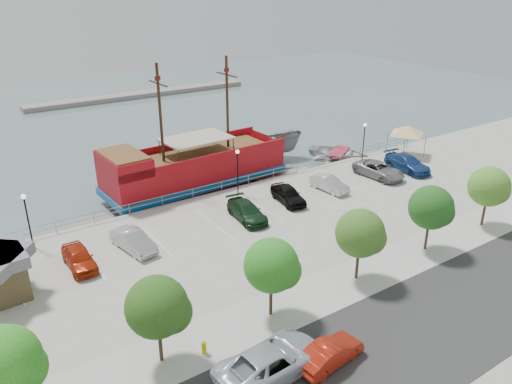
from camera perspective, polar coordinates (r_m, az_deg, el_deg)
ground at (r=42.01m, az=2.66°, el=-4.36°), size 160.00×160.00×0.00m
street at (r=32.08m, az=20.37°, el=-13.53°), size 100.00×8.00×0.04m
sidewalk at (r=35.08m, az=12.53°, el=-9.08°), size 100.00×4.00×0.05m
seawall_railing at (r=47.26m, az=-2.91°, el=0.93°), size 50.00×0.06×1.00m
far_shore at (r=92.74m, az=-12.93°, el=10.80°), size 40.00×3.00×0.80m
pirate_ship at (r=50.19m, az=-5.42°, el=3.07°), size 21.24×6.90×13.29m
patrol_boat at (r=58.34m, az=1.66°, el=5.22°), size 7.79×5.55×2.83m
speedboat at (r=58.39m, az=9.42°, el=4.19°), size 7.70×8.35×1.41m
dock_west at (r=44.18m, az=-20.27°, el=-4.15°), size 7.19×3.50×0.40m
dock_mid at (r=52.85m, az=3.47°, el=1.82°), size 6.66×2.34×0.37m
dock_east at (r=58.30m, az=10.41°, el=3.54°), size 6.26×2.02×0.35m
canopy_tent at (r=58.25m, az=16.99°, el=7.26°), size 5.46×5.46×3.92m
street_van at (r=26.30m, az=1.76°, el=-18.78°), size 6.24×3.28×1.68m
street_sedan at (r=27.26m, az=8.43°, el=-17.77°), size 4.16×1.89×1.32m
fire_hydrant at (r=27.81m, az=-5.96°, el=-17.21°), size 0.29×0.29×0.83m
lamp_post_left at (r=39.71m, az=-24.77°, el=-2.02°), size 0.36×0.36×4.28m
lamp_post_mid at (r=45.35m, az=-2.12°, el=3.23°), size 0.36×0.36×4.28m
lamp_post_right at (r=55.02m, az=12.26°, el=6.33°), size 0.36×0.36×4.28m
tree_a at (r=24.88m, az=-26.47°, el=-17.17°), size 3.30×3.20×5.00m
tree_b at (r=25.97m, az=-10.89°, el=-12.91°), size 3.30×3.20×5.00m
tree_c at (r=28.78m, az=2.08°, el=-8.53°), size 3.30×3.20×5.00m
tree_d at (r=32.86m, az=12.07°, el=-4.76°), size 3.30×3.20×5.00m
tree_e at (r=37.81m, az=19.57°, el=-1.81°), size 3.30×3.20×5.00m
tree_f at (r=43.33m, az=25.24°, el=0.46°), size 3.30×3.20×5.00m
parked_car_a at (r=36.74m, az=-19.57°, el=-7.09°), size 1.71×4.22×1.44m
parked_car_b at (r=37.84m, az=-13.85°, el=-5.42°), size 2.33×4.62×1.45m
parked_car_d at (r=41.27m, az=-1.05°, el=-2.22°), size 2.47×5.05×1.41m
parked_car_e at (r=44.44m, az=3.70°, el=-0.27°), size 2.46×4.65×1.51m
parked_car_f at (r=47.34m, az=8.37°, el=0.93°), size 1.79×4.22×1.35m
parked_car_g at (r=51.57m, az=13.85°, el=2.48°), size 2.85×5.59×1.51m
parked_car_h at (r=54.11m, az=16.93°, el=3.16°), size 2.74×5.67×1.59m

